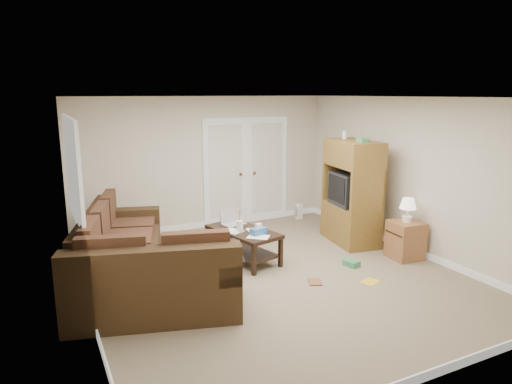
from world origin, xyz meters
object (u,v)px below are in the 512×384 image
coffee_table (243,243)px  tv_armoire (351,192)px  sectional_sofa (135,264)px  side_cabinet (406,237)px

coffee_table → tv_armoire: (2.06, -0.00, 0.62)m
sectional_sofa → tv_armoire: size_ratio=1.79×
sectional_sofa → tv_armoire: 3.85m
sectional_sofa → coffee_table: sectional_sofa is taller
coffee_table → sectional_sofa: bearing=178.1°
coffee_table → side_cabinet: side_cabinet is taller
coffee_table → side_cabinet: size_ratio=1.37×
tv_armoire → side_cabinet: (0.27, -1.05, -0.55)m
sectional_sofa → side_cabinet: side_cabinet is taller
sectional_sofa → coffee_table: (1.73, 0.37, -0.09)m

